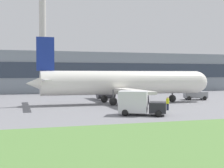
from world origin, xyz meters
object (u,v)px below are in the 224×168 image
at_px(baggage_truck, 139,103).
at_px(ground_crew_person, 168,103).
at_px(airplane, 122,84).
at_px(pushback_tug, 195,95).

xyz_separation_m(baggage_truck, ground_crew_person, (5.04, 3.16, -0.42)).
bearing_deg(airplane, pushback_tug, 11.03).
relative_size(pushback_tug, ground_crew_person, 2.54).
distance_m(airplane, pushback_tug, 14.64).
bearing_deg(ground_crew_person, pushback_tug, 47.05).
relative_size(baggage_truck, ground_crew_person, 3.31).
height_order(pushback_tug, baggage_truck, baggage_truck).
xyz_separation_m(pushback_tug, ground_crew_person, (-11.62, -12.49, -0.02)).
bearing_deg(pushback_tug, baggage_truck, -136.79).
relative_size(airplane, ground_crew_person, 17.07).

